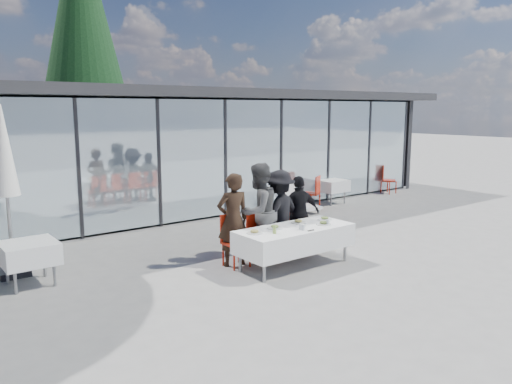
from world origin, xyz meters
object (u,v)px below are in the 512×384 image
at_px(spare_table_left, 29,253).
at_px(diner_chair_c, 279,229).
at_px(plate_b, 275,227).
at_px(diner_c, 279,213).
at_px(spare_chair_a, 386,178).
at_px(diner_b, 259,212).
at_px(diner_d, 299,213).
at_px(juice_bottle, 275,230).
at_px(spare_chair_b, 314,191).
at_px(dining_table, 295,238).
at_px(diner_chair_d, 299,225).
at_px(market_umbrella, 4,163).
at_px(plate_extra, 323,223).
at_px(plate_a, 255,232).
at_px(plate_d, 325,219).
at_px(spare_table_right, 331,186).
at_px(lounger, 296,202).
at_px(folded_eyeglasses, 311,230).
at_px(diner_chair_a, 234,237).
at_px(plate_c, 298,222).
at_px(conifer_tree, 82,28).
at_px(diner_a, 233,220).
at_px(diner_chair_b, 259,233).

bearing_deg(spare_table_left, diner_chair_c, -14.98).
bearing_deg(plate_b, diner_c, 44.77).
relative_size(diner_chair_c, spare_chair_a, 1.00).
relative_size(diner_b, diner_c, 1.10).
distance_m(diner_chair_c, diner_d, 0.60).
distance_m(plate_b, juice_bottle, 0.38).
distance_m(diner_c, spare_table_left, 4.60).
distance_m(diner_chair_c, spare_chair_b, 4.84).
xyz_separation_m(dining_table, diner_chair_d, (0.81, 0.75, -0.00)).
bearing_deg(plate_b, market_umbrella, 148.05).
bearing_deg(plate_extra, market_umbrella, 150.28).
bearing_deg(plate_a, plate_d, 0.56).
bearing_deg(diner_c, dining_table, 55.03).
height_order(diner_c, plate_b, diner_c).
xyz_separation_m(spare_table_right, lounger, (-1.63, -0.19, -0.30)).
relative_size(plate_extra, folded_eyeglasses, 2.04).
distance_m(diner_c, folded_eyeglasses, 1.16).
bearing_deg(diner_b, lounger, -154.17).
bearing_deg(spare_table_right, plate_b, -144.80).
bearing_deg(plate_d, plate_extra, -138.83).
height_order(dining_table, diner_chair_a, diner_chair_a).
bearing_deg(spare_chair_a, folded_eyeglasses, -150.32).
relative_size(plate_extra, market_umbrella, 0.10).
xyz_separation_m(diner_c, spare_chair_a, (7.75, 3.40, -0.32)).
xyz_separation_m(juice_bottle, market_umbrella, (-3.71, 2.76, 1.18)).
relative_size(diner_chair_d, plate_c, 3.41).
height_order(diner_b, lounger, diner_b).
bearing_deg(plate_extra, juice_bottle, 178.39).
bearing_deg(plate_extra, conifer_tree, 88.96).
xyz_separation_m(diner_a, plate_c, (1.16, -0.54, -0.10)).
bearing_deg(diner_chair_c, diner_a, 179.27).
height_order(diner_d, conifer_tree, conifer_tree).
xyz_separation_m(diner_chair_d, lounger, (2.70, 3.09, -0.28)).
relative_size(plate_a, spare_table_left, 0.33).
relative_size(diner_chair_b, plate_extra, 3.41).
bearing_deg(diner_b, diner_chair_b, 76.61).
height_order(juice_bottle, spare_chair_b, spare_chair_b).
xyz_separation_m(diner_d, spare_chair_b, (3.29, 2.94, -0.24)).
height_order(plate_c, folded_eyeglasses, plate_c).
bearing_deg(plate_extra, diner_a, 147.33).
xyz_separation_m(diner_b, spare_table_right, (5.40, 3.27, -0.40)).
distance_m(diner_b, diner_chair_d, 1.14).
height_order(diner_chair_b, plate_extra, diner_chair_b).
bearing_deg(spare_chair_b, plate_c, -137.49).
xyz_separation_m(diner_chair_c, plate_d, (0.64, -0.64, 0.24)).
distance_m(folded_eyeglasses, conifer_tree, 14.64).
xyz_separation_m(diner_chair_a, diner_b, (0.60, 0.01, 0.41)).
height_order(dining_table, plate_a, plate_a).
bearing_deg(dining_table, diner_a, 138.44).
bearing_deg(plate_a, spare_chair_a, 24.60).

